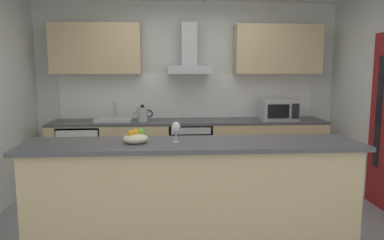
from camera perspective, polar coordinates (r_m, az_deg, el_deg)
ground at (r=4.06m, az=0.80°, el=-15.91°), size 5.43×4.58×0.02m
wall_back at (r=5.56m, az=-0.71°, el=4.57°), size 5.43×0.12×2.60m
backsplash_tile at (r=5.50m, az=-0.66°, el=3.80°), size 3.77×0.02×0.66m
counter_back at (r=5.31m, az=-0.47°, el=-4.88°), size 3.90×0.60×0.90m
counter_island at (r=3.32m, az=0.18°, el=-11.87°), size 2.94×0.64×1.00m
upper_cabinets at (r=5.33m, az=-0.58°, el=10.99°), size 3.85×0.32×0.70m
oven at (r=5.28m, az=-0.35°, el=-4.83°), size 0.60×0.62×0.80m
refrigerator at (r=5.41m, az=-16.69°, el=-5.23°), size 0.58×0.60×0.85m
microwave at (r=5.38m, az=13.38°, el=1.57°), size 0.50×0.38×0.30m
sink at (r=5.25m, az=-12.10°, el=0.12°), size 0.50×0.40×0.26m
kettle at (r=5.15m, az=-7.70°, el=0.94°), size 0.29×0.15×0.24m
range_hood at (r=5.28m, az=-0.44°, el=9.68°), size 0.62×0.45×0.72m
wine_glass at (r=3.18m, az=-2.52°, el=-1.24°), size 0.08×0.08×0.18m
fruit_bowl at (r=3.19m, az=-8.78°, el=-2.73°), size 0.22×0.22×0.13m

